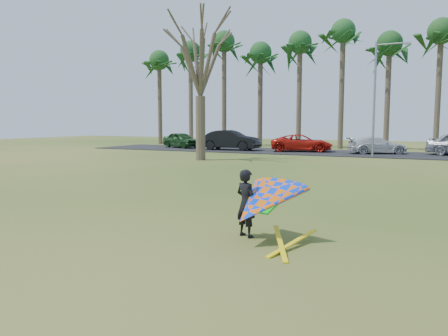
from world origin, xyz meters
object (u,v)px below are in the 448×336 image
at_px(streetlight, 377,94).
at_px(kite_flyer, 260,203).
at_px(car_0, 181,140).
at_px(bare_tree_left, 200,54).
at_px(car_1, 230,140).
at_px(car_2, 302,143).
at_px(car_3, 377,145).

bearing_deg(streetlight, kite_flyer, -88.82).
bearing_deg(car_0, streetlight, -78.05).
height_order(bare_tree_left, kite_flyer, bare_tree_left).
bearing_deg(car_1, car_0, 78.43).
height_order(bare_tree_left, car_0, bare_tree_left).
xyz_separation_m(car_0, car_2, (11.76, -0.19, -0.03)).
bearing_deg(streetlight, car_0, 169.51).
distance_m(car_2, car_3, 5.94).
height_order(streetlight, car_2, streetlight).
relative_size(bare_tree_left, kite_flyer, 4.06).
relative_size(bare_tree_left, car_2, 1.91).
relative_size(car_0, car_3, 0.97).
bearing_deg(car_3, car_2, 67.69).
xyz_separation_m(streetlight, kite_flyer, (0.49, -23.72, -3.62)).
distance_m(car_0, kite_flyer, 32.72).
bearing_deg(car_3, car_0, 66.24).
xyz_separation_m(car_0, kite_flyer, (18.43, -27.04, 0.05)).
relative_size(streetlight, car_2, 1.58).
height_order(streetlight, kite_flyer, streetlight).
relative_size(car_1, car_3, 1.17).
bearing_deg(car_2, bare_tree_left, 144.14).
bearing_deg(kite_flyer, car_1, 116.19).
distance_m(streetlight, kite_flyer, 24.00).
relative_size(bare_tree_left, streetlight, 1.21).
distance_m(bare_tree_left, car_2, 12.51).
relative_size(car_2, kite_flyer, 2.12).
relative_size(bare_tree_left, car_3, 2.18).
bearing_deg(kite_flyer, streetlight, 91.18).
bearing_deg(car_2, car_3, -103.13).
distance_m(streetlight, car_0, 18.61).
distance_m(streetlight, car_3, 4.99).
bearing_deg(car_0, car_3, -67.73).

